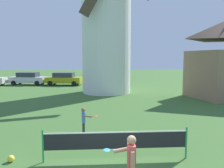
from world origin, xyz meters
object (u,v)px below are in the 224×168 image
at_px(parked_car_mustard, 64,79).
at_px(tennis_net, 116,141).
at_px(parked_car_silver, 28,78).
at_px(stray_ball, 11,159).
at_px(player_far, 84,120).
at_px(windmill, 106,17).
at_px(player_near, 131,161).

bearing_deg(parked_car_mustard, tennis_net, -78.04).
bearing_deg(parked_car_silver, stray_ball, -75.79).
distance_m(player_far, parked_car_silver, 21.45).
bearing_deg(player_far, parked_car_silver, 111.88).
bearing_deg(player_far, parked_car_mustard, 100.16).
distance_m(windmill, parked_car_silver, 13.57).
height_order(windmill, parked_car_mustard, windmill).
height_order(windmill, stray_ball, windmill).
bearing_deg(tennis_net, parked_car_silver, 112.12).
relative_size(windmill, tennis_net, 2.97).
height_order(stray_ball, parked_car_mustard, parked_car_mustard).
xyz_separation_m(player_far, parked_car_mustard, (-3.44, 19.18, 0.11)).
xyz_separation_m(player_near, player_far, (-1.39, 4.72, -0.17)).
relative_size(tennis_net, player_near, 3.17).
bearing_deg(tennis_net, windmill, 88.68).
bearing_deg(player_near, parked_car_mustard, 101.43).
xyz_separation_m(windmill, player_near, (-0.16, -17.44, -6.38)).
bearing_deg(player_near, parked_car_silver, 110.87).
height_order(stray_ball, parked_car_silver, parked_car_silver).
bearing_deg(parked_car_mustard, parked_car_silver, 171.03).
xyz_separation_m(player_near, parked_car_mustard, (-4.83, 23.90, -0.06)).
height_order(windmill, player_far, windmill).
distance_m(parked_car_silver, parked_car_mustard, 4.61).
xyz_separation_m(tennis_net, player_near, (0.19, -2.01, 0.19)).
bearing_deg(player_near, player_far, 106.46).
height_order(player_near, stray_ball, player_near).
relative_size(tennis_net, player_far, 3.94).
bearing_deg(stray_ball, parked_car_silver, 104.21).
height_order(tennis_net, parked_car_silver, parked_car_silver).
distance_m(tennis_net, player_near, 2.03).
xyz_separation_m(stray_ball, parked_car_silver, (-5.70, 22.52, 0.69)).
relative_size(windmill, stray_ball, 62.26).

